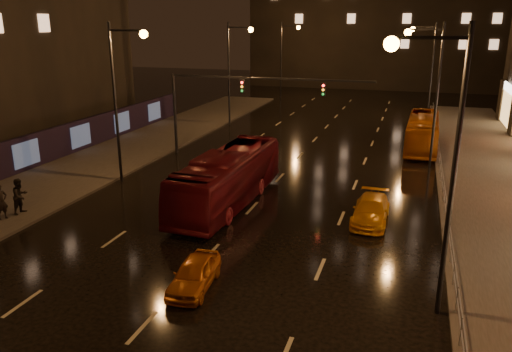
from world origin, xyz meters
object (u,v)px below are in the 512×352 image
at_px(bus_red, 228,178).
at_px(pedestrian_a, 1,202).
at_px(bus_curb, 423,132).
at_px(pedestrian_b, 20,196).
at_px(taxi_far, 371,210).
at_px(taxi_near, 194,274).

relative_size(bus_red, pedestrian_a, 5.95).
bearing_deg(pedestrian_a, bus_curb, -24.69).
bearing_deg(pedestrian_a, pedestrian_b, -1.70).
height_order(pedestrian_a, pedestrian_b, pedestrian_b).
height_order(taxi_far, pedestrian_a, pedestrian_a).
relative_size(taxi_far, pedestrian_a, 2.30).
xyz_separation_m(bus_red, pedestrian_b, (-9.90, -5.09, -0.44)).
bearing_deg(bus_red, pedestrian_a, -147.55).
bearing_deg(pedestrian_b, bus_red, -60.90).
bearing_deg(taxi_far, bus_red, 178.66).
distance_m(bus_red, bus_curb, 19.98).
height_order(bus_curb, taxi_near, bus_curb).
height_order(bus_red, taxi_near, bus_red).
bearing_deg(taxi_near, pedestrian_a, 160.44).
xyz_separation_m(bus_red, taxi_far, (8.00, -0.27, -0.92)).
bearing_deg(taxi_far, bus_curb, 82.35).
height_order(taxi_near, taxi_far, taxi_far).
xyz_separation_m(pedestrian_a, pedestrian_b, (0.34, 0.98, 0.03)).
bearing_deg(bus_red, pedestrian_b, -151.01).
bearing_deg(pedestrian_a, taxi_far, -55.08).
bearing_deg(bus_red, taxi_near, -75.50).
height_order(bus_red, pedestrian_a, bus_red).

